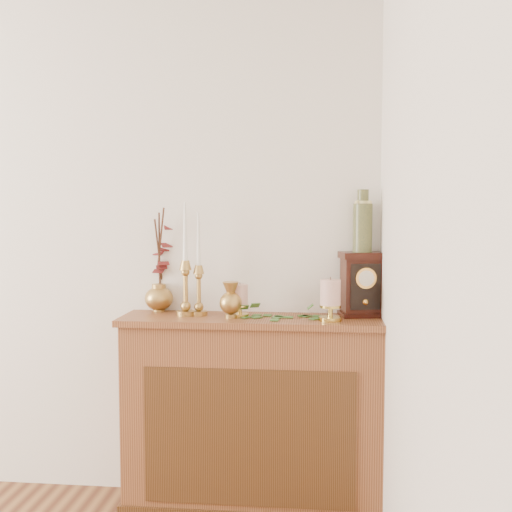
# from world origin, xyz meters

# --- Properties ---
(console_shelf) EXTENTS (1.24, 0.34, 0.93)m
(console_shelf) POSITION_xyz_m (1.40, 2.10, 0.44)
(console_shelf) COLOR brown
(console_shelf) RESTS_ON ground
(candlestick_left) EXTENTS (0.09, 0.09, 0.54)m
(candlestick_left) POSITION_xyz_m (1.08, 2.11, 1.11)
(candlestick_left) COLOR tan
(candlestick_left) RESTS_ON console_shelf
(candlestick_center) EXTENTS (0.08, 0.08, 0.49)m
(candlestick_center) POSITION_xyz_m (1.14, 2.12, 1.09)
(candlestick_center) COLOR tan
(candlestick_center) RESTS_ON console_shelf
(bud_vase) EXTENTS (0.10, 0.10, 0.17)m
(bud_vase) POSITION_xyz_m (1.30, 2.06, 1.01)
(bud_vase) COLOR tan
(bud_vase) RESTS_ON console_shelf
(ginger_jar) EXTENTS (0.21, 0.22, 0.51)m
(ginger_jar) POSITION_xyz_m (0.93, 2.25, 1.16)
(ginger_jar) COLOR tan
(ginger_jar) RESTS_ON console_shelf
(pillar_candle_left) EXTENTS (0.08, 0.08, 0.16)m
(pillar_candle_left) POSITION_xyz_m (1.34, 2.10, 1.02)
(pillar_candle_left) COLOR gold
(pillar_candle_left) RESTS_ON console_shelf
(pillar_candle_right) EXTENTS (0.10, 0.10, 0.20)m
(pillar_candle_right) POSITION_xyz_m (1.76, 2.04, 1.03)
(pillar_candle_right) COLOR gold
(pillar_candle_right) RESTS_ON console_shelf
(ivy_garland) EXTENTS (0.43, 0.21, 0.08)m
(ivy_garland) POSITION_xyz_m (1.52, 2.05, 0.94)
(ivy_garland) COLOR #386526
(ivy_garland) RESTS_ON console_shelf
(mantel_clock) EXTENTS (0.23, 0.18, 0.30)m
(mantel_clock) POSITION_xyz_m (1.91, 2.18, 1.08)
(mantel_clock) COLOR black
(mantel_clock) RESTS_ON console_shelf
(ceramic_vase) EXTENTS (0.09, 0.09, 0.29)m
(ceramic_vase) POSITION_xyz_m (1.91, 2.18, 1.36)
(ceramic_vase) COLOR #1A3428
(ceramic_vase) RESTS_ON mantel_clock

